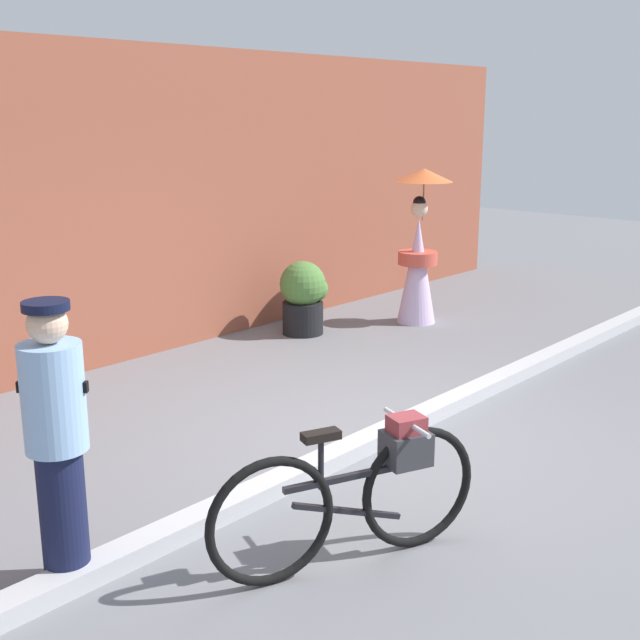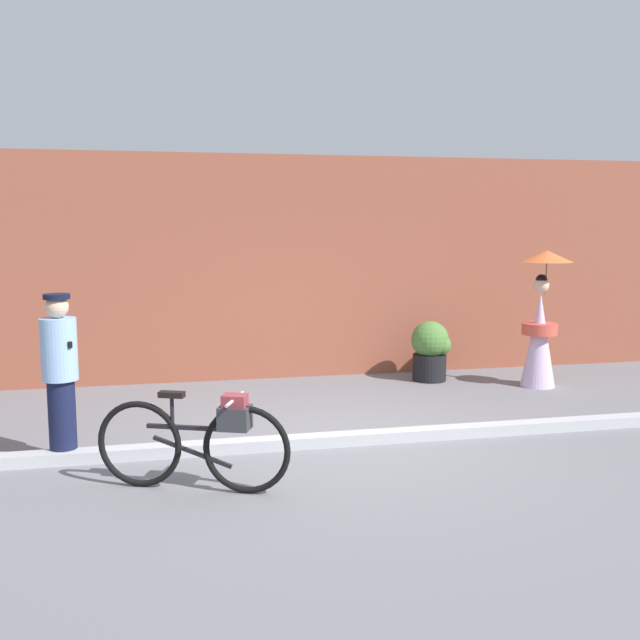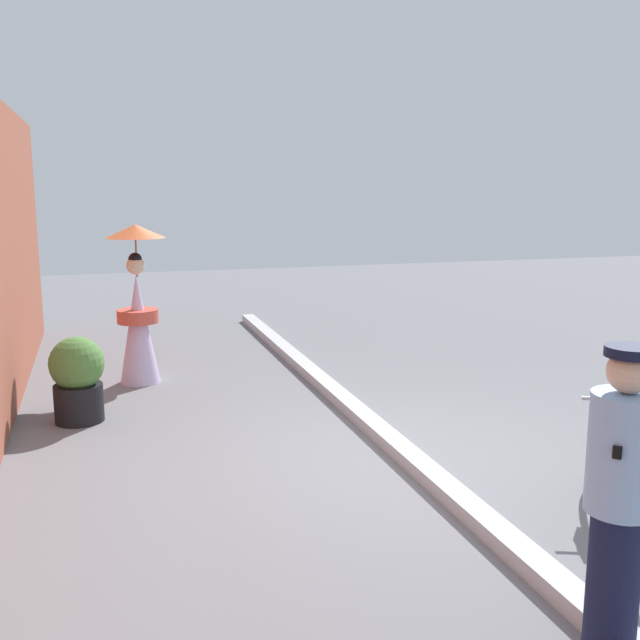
# 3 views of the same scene
# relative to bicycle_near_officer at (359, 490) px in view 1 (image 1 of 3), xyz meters

# --- Properties ---
(ground_plane) EXTENTS (30.00, 30.00, 0.00)m
(ground_plane) POSITION_rel_bicycle_near_officer_xyz_m (1.51, 1.00, -0.45)
(ground_plane) COLOR slate
(building_wall) EXTENTS (14.00, 0.40, 3.27)m
(building_wall) POSITION_rel_bicycle_near_officer_xyz_m (1.51, 4.59, 1.18)
(building_wall) COLOR brown
(building_wall) RESTS_ON ground_plane
(sidewalk_curb) EXTENTS (14.00, 0.20, 0.12)m
(sidewalk_curb) POSITION_rel_bicycle_near_officer_xyz_m (1.51, 1.00, -0.39)
(sidewalk_curb) COLOR #B2B2B7
(sidewalk_curb) RESTS_ON ground_plane
(bicycle_near_officer) EXTENTS (1.63, 0.72, 0.86)m
(bicycle_near_officer) POSITION_rel_bicycle_near_officer_xyz_m (0.00, 0.00, 0.00)
(bicycle_near_officer) COLOR black
(bicycle_near_officer) RESTS_ON ground_plane
(person_officer) EXTENTS (0.34, 0.34, 1.63)m
(person_officer) POSITION_rel_bicycle_near_officer_xyz_m (-1.26, 1.10, 0.41)
(person_officer) COLOR #141938
(person_officer) RESTS_ON ground_plane
(person_with_parasol) EXTENTS (0.70, 0.70, 1.92)m
(person_with_parasol) POSITION_rel_bicycle_near_officer_xyz_m (4.89, 3.06, 0.46)
(person_with_parasol) COLOR silver
(person_with_parasol) RESTS_ON ground_plane
(potted_plant_by_door) EXTENTS (0.56, 0.55, 0.88)m
(potted_plant_by_door) POSITION_rel_bicycle_near_officer_xyz_m (3.53, 3.74, 0.01)
(potted_plant_by_door) COLOR black
(potted_plant_by_door) RESTS_ON ground_plane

